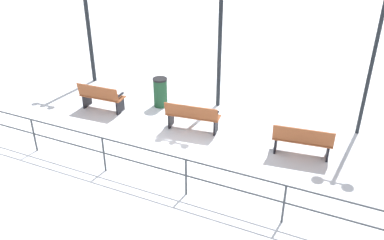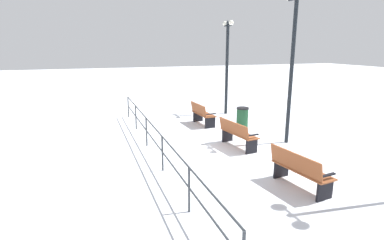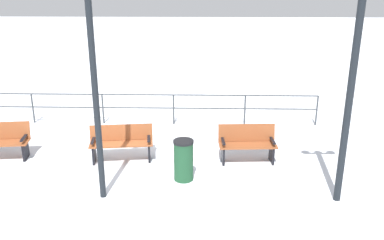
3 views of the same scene
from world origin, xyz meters
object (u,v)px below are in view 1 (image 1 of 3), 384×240
object	(u,v)px
bench_second	(192,116)
lamppost_middle	(221,9)
bench_third	(101,97)
lamppost_far	(86,7)
bench_nearest	(302,140)
trash_bin	(160,92)

from	to	relation	value
bench_second	lamppost_middle	size ratio (longest dim) A/B	0.33
bench_third	lamppost_far	xyz separation A→B (m)	(1.93, 1.74, 2.29)
bench_nearest	lamppost_far	world-z (taller)	lamppost_far
bench_second	lamppost_far	world-z (taller)	lamppost_far
trash_bin	bench_second	bearing A→B (deg)	-122.71
bench_second	lamppost_middle	world-z (taller)	lamppost_middle
bench_third	lamppost_middle	size ratio (longest dim) A/B	0.30
bench_second	bench_nearest	bearing A→B (deg)	-97.57
bench_third	trash_bin	size ratio (longest dim) A/B	1.51
bench_nearest	bench_third	xyz separation A→B (m)	(-0.01, 6.46, 0.00)
bench_second	trash_bin	bearing A→B (deg)	49.92
lamppost_far	bench_third	bearing A→B (deg)	-137.94
lamppost_middle	trash_bin	bearing A→B (deg)	116.40
bench_nearest	trash_bin	distance (m)	4.99
trash_bin	bench_nearest	bearing A→B (deg)	-102.39
bench_second	trash_bin	xyz separation A→B (m)	(1.06, 1.65, 0.01)
bench_second	lamppost_far	xyz separation A→B (m)	(1.91, 4.97, 2.28)
lamppost_middle	bench_second	bearing A→B (deg)	178.20
bench_nearest	lamppost_far	bearing A→B (deg)	69.32
bench_second	trash_bin	world-z (taller)	trash_bin
bench_second	lamppost_middle	distance (m)	3.33
bench_nearest	trash_bin	bearing A→B (deg)	70.11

